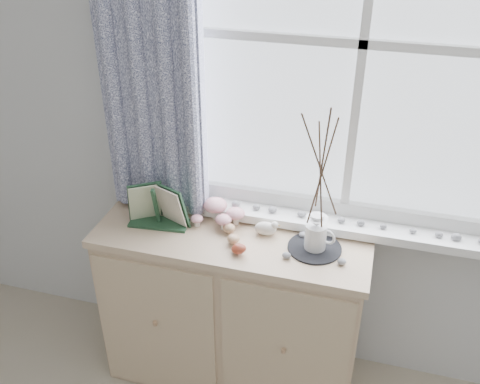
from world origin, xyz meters
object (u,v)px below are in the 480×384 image
at_px(twig_pitcher, 322,166).
at_px(sideboard, 232,308).
at_px(botanical_book, 155,208).
at_px(toadstool_cluster, 220,211).

bearing_deg(twig_pitcher, sideboard, -160.91).
distance_m(botanical_book, twig_pitcher, 0.75).
distance_m(sideboard, twig_pitcher, 0.89).
height_order(botanical_book, toadstool_cluster, botanical_book).
xyz_separation_m(sideboard, toadstool_cluster, (-0.08, 0.08, 0.48)).
relative_size(sideboard, toadstool_cluster, 5.21).
distance_m(sideboard, botanical_book, 0.63).
relative_size(sideboard, twig_pitcher, 1.77).
bearing_deg(toadstool_cluster, twig_pitcher, -10.82).
relative_size(toadstool_cluster, twig_pitcher, 0.34).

